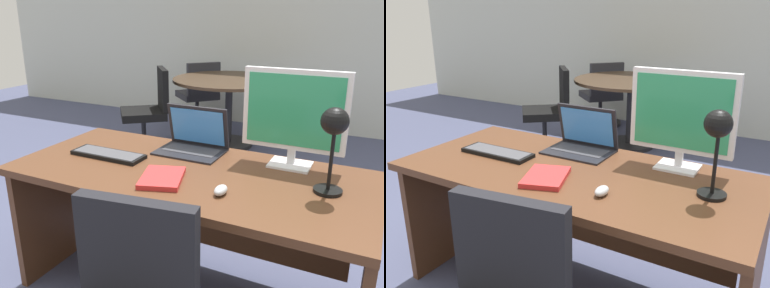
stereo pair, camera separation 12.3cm
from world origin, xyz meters
TOP-DOWN VIEW (x-y plane):
  - ground at (0.00, 1.50)m, footprint 12.00×12.00m
  - back_wall at (0.00, 3.52)m, footprint 10.00×0.10m
  - desk at (0.00, 0.05)m, footprint 1.73×0.79m
  - monitor at (0.43, 0.27)m, footprint 0.49×0.16m
  - laptop at (-0.10, 0.28)m, footprint 0.35×0.25m
  - keyboard at (-0.47, -0.02)m, footprint 0.40×0.13m
  - mouse at (0.24, -0.18)m, footprint 0.05×0.09m
  - desk_lamp at (0.64, 0.01)m, footprint 0.12×0.14m
  - book at (-0.05, -0.16)m, footprint 0.25×0.29m
  - meeting_table at (-0.75, 2.47)m, footprint 1.24×1.24m
  - meeting_chair_near at (-1.41, 3.08)m, footprint 0.66×0.65m
  - meeting_chair_far at (-1.45, 1.92)m, footprint 0.65×0.65m

SIDE VIEW (x-z plane):
  - ground at x=0.00m, z-range 0.00..0.00m
  - meeting_chair_near at x=-1.41m, z-range -0.08..0.76m
  - meeting_chair_far at x=-1.45m, z-range -0.08..0.81m
  - desk at x=0.00m, z-range 0.16..0.88m
  - meeting_table at x=-0.75m, z-range 0.20..0.95m
  - keyboard at x=-0.47m, z-range 0.72..0.74m
  - book at x=-0.05m, z-range 0.72..0.74m
  - mouse at x=0.24m, z-range 0.72..0.76m
  - laptop at x=-0.10m, z-range 0.67..0.91m
  - monitor at x=0.43m, z-range 0.75..1.22m
  - desk_lamp at x=0.64m, z-range 0.80..1.18m
  - back_wall at x=0.00m, z-range 0.00..2.80m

